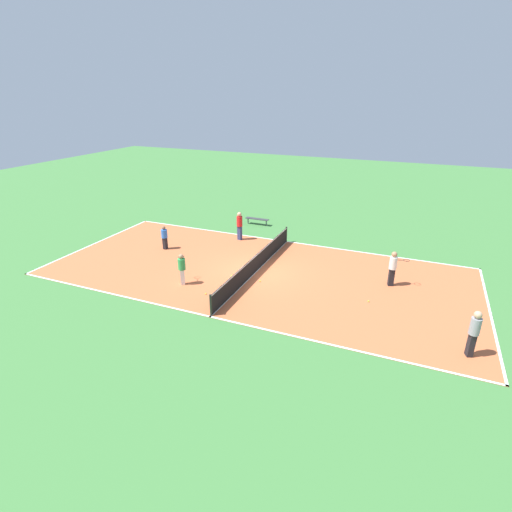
% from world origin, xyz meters
% --- Properties ---
extents(ground_plane, '(80.00, 80.00, 0.00)m').
position_xyz_m(ground_plane, '(0.00, 0.00, 0.00)').
color(ground_plane, '#3D7538').
extents(court_surface, '(9.98, 21.85, 0.02)m').
position_xyz_m(court_surface, '(0.00, 0.00, 0.01)').
color(court_surface, '#C66038').
rests_on(court_surface, ground_plane).
extents(tennis_net, '(9.78, 0.10, 0.99)m').
position_xyz_m(tennis_net, '(0.00, 0.00, 0.52)').
color(tennis_net, black).
rests_on(tennis_net, court_surface).
extents(bench, '(0.36, 1.70, 0.45)m').
position_xyz_m(bench, '(-7.42, -3.06, 0.39)').
color(bench, '#333338').
rests_on(bench, ground_plane).
extents(player_far_white, '(0.63, 0.99, 1.76)m').
position_xyz_m(player_far_white, '(-1.07, 6.67, 1.04)').
color(player_far_white, black).
rests_on(player_far_white, court_surface).
extents(player_far_green, '(0.96, 0.80, 1.59)m').
position_xyz_m(player_far_green, '(2.76, -2.72, 0.93)').
color(player_far_green, white).
rests_on(player_far_green, court_surface).
extents(player_coach_red, '(0.42, 0.42, 1.81)m').
position_xyz_m(player_coach_red, '(-4.09, -2.86, 1.07)').
color(player_coach_red, navy).
rests_on(player_coach_red, court_surface).
extents(player_baseline_gray, '(0.45, 0.45, 1.81)m').
position_xyz_m(player_baseline_gray, '(3.67, 9.82, 1.07)').
color(player_baseline_gray, black).
rests_on(player_baseline_gray, court_surface).
extents(player_near_blue, '(0.36, 0.36, 1.42)m').
position_xyz_m(player_near_blue, '(-0.88, -6.28, 0.82)').
color(player_near_blue, black).
rests_on(player_near_blue, court_surface).
extents(tennis_ball_midcourt, '(0.07, 0.07, 0.07)m').
position_xyz_m(tennis_ball_midcourt, '(1.05, 0.66, 0.06)').
color(tennis_ball_midcourt, '#CCE033').
rests_on(tennis_ball_midcourt, court_surface).
extents(tennis_ball_far_baseline, '(0.07, 0.07, 0.07)m').
position_xyz_m(tennis_ball_far_baseline, '(3.27, -1.16, 0.06)').
color(tennis_ball_far_baseline, '#CCE033').
rests_on(tennis_ball_far_baseline, court_surface).
extents(tennis_ball_right_alley, '(0.07, 0.07, 0.07)m').
position_xyz_m(tennis_ball_right_alley, '(1.05, -0.92, 0.06)').
color(tennis_ball_right_alley, '#CCE033').
rests_on(tennis_ball_right_alley, court_surface).
extents(tennis_ball_left_sideline, '(0.07, 0.07, 0.07)m').
position_xyz_m(tennis_ball_left_sideline, '(1.05, 5.93, 0.06)').
color(tennis_ball_left_sideline, '#CCE033').
rests_on(tennis_ball_left_sideline, court_surface).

